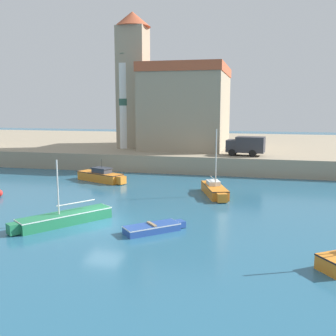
% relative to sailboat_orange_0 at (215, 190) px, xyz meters
% --- Properties ---
extents(ground_plane, '(200.00, 200.00, 0.00)m').
position_rel_sailboat_orange_0_xyz_m(ground_plane, '(-6.25, -10.06, -0.50)').
color(ground_plane, '#28607F').
extents(quay_seawall, '(120.00, 40.00, 2.04)m').
position_rel_sailboat_orange_0_xyz_m(quay_seawall, '(-6.25, 29.66, 0.51)').
color(quay_seawall, gray).
rests_on(quay_seawall, ground).
extents(sailboat_orange_0, '(3.03, 5.73, 5.81)m').
position_rel_sailboat_orange_0_xyz_m(sailboat_orange_0, '(0.00, 0.00, 0.00)').
color(sailboat_orange_0, orange).
rests_on(sailboat_orange_0, ground).
extents(sailboat_green_1, '(4.98, 6.25, 4.36)m').
position_rel_sailboat_orange_0_xyz_m(sailboat_green_1, '(-8.76, -10.85, -0.09)').
color(sailboat_green_1, '#237A4C').
rests_on(sailboat_green_1, ground).
extents(dinghy_blue_2, '(3.66, 3.43, 0.56)m').
position_rel_sailboat_orange_0_xyz_m(dinghy_blue_2, '(-2.55, -11.00, -0.24)').
color(dinghy_blue_2, '#284C9E').
rests_on(dinghy_blue_2, ground).
extents(motorboat_orange_3, '(5.99, 3.58, 2.35)m').
position_rel_sailboat_orange_0_xyz_m(motorboat_orange_3, '(-12.22, 3.73, 0.06)').
color(motorboat_orange_3, orange).
rests_on(motorboat_orange_3, ground).
extents(church, '(14.95, 14.65, 18.10)m').
position_rel_sailboat_orange_0_xyz_m(church, '(-7.26, 20.15, 7.67)').
color(church, gray).
rests_on(church, quay_seawall).
extents(lighthouse, '(2.12, 2.12, 13.31)m').
position_rel_sailboat_orange_0_xyz_m(lighthouse, '(-14.25, 17.32, 8.00)').
color(lighthouse, silver).
rests_on(lighthouse, quay_seawall).
extents(truck_on_quay, '(4.51, 2.58, 2.20)m').
position_rel_sailboat_orange_0_xyz_m(truck_on_quay, '(2.14, 12.54, 2.75)').
color(truck_on_quay, '#333338').
rests_on(truck_on_quay, quay_seawall).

